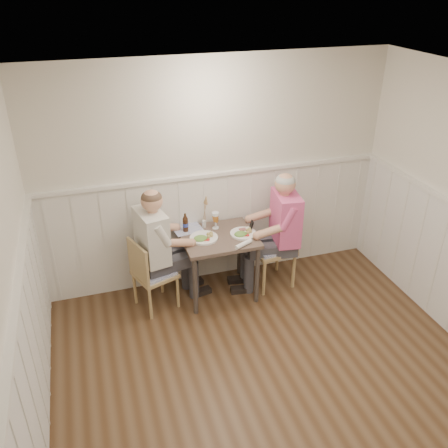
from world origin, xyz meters
name	(u,v)px	position (x,y,z in m)	size (l,w,h in m)	color
ground_plane	(292,413)	(0.00, 0.00, 0.00)	(4.50, 4.50, 0.00)	#452D19
room_shell	(307,262)	(0.00, 0.00, 1.52)	(4.04, 4.54, 2.60)	silver
wainscot	(265,300)	(0.00, 0.69, 0.69)	(4.00, 4.49, 1.34)	silver
dining_table	(219,244)	(-0.09, 1.84, 0.64)	(0.81, 0.70, 0.75)	brown
chair_right	(277,243)	(0.61, 1.85, 0.52)	(0.50, 0.50, 0.96)	tan
chair_left	(150,272)	(-0.88, 1.79, 0.46)	(0.51, 0.51, 0.85)	tan
man_in_pink	(280,239)	(0.63, 1.80, 0.60)	(0.70, 0.49, 1.43)	#3F3F47
diner_cream	(157,257)	(-0.78, 1.86, 0.59)	(0.71, 0.51, 1.41)	#3F3F47
plate_man	(243,233)	(0.17, 1.79, 0.77)	(0.29, 0.29, 0.07)	white
plate_diner	(203,237)	(-0.28, 1.82, 0.77)	(0.31, 0.31, 0.08)	white
beer_glass_a	(216,219)	(-0.06, 2.03, 0.85)	(0.06, 0.06, 0.15)	silver
beer_glass_b	(215,218)	(-0.08, 2.02, 0.88)	(0.08, 0.08, 0.20)	silver
beer_bottle	(185,224)	(-0.41, 2.05, 0.85)	(0.06, 0.06, 0.22)	#311C10
rolled_napkin	(244,244)	(0.09, 1.55, 0.77)	(0.22, 0.14, 0.05)	white
grass_vase	(204,213)	(-0.19, 2.08, 0.93)	(0.05, 0.05, 0.40)	silver
gingham_mat	(188,229)	(-0.38, 2.09, 0.75)	(0.35, 0.29, 0.01)	#5763A8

